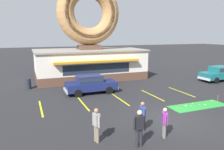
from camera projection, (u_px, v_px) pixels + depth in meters
name	position (u px, v px, depth m)	size (l,w,h in m)	color
ground_plane	(171.00, 119.00, 13.28)	(160.00, 160.00, 0.00)	#232326
donut_shop_building	(90.00, 46.00, 24.91)	(12.30, 6.75, 10.96)	brown
putting_mat	(198.00, 106.00, 15.70)	(4.35, 1.46, 0.03)	green
mini_donut_near_left	(205.00, 105.00, 15.87)	(0.13, 0.13, 0.04)	#E5C666
mini_donut_near_right	(200.00, 104.00, 15.92)	(0.13, 0.13, 0.04)	#D17F47
mini_donut_mid_left	(193.00, 103.00, 16.15)	(0.13, 0.13, 0.04)	#D17F47
mini_donut_mid_centre	(184.00, 105.00, 15.89)	(0.13, 0.13, 0.04)	brown
mini_donut_mid_right	(212.00, 101.00, 16.77)	(0.13, 0.13, 0.04)	#D17F47
mini_donut_far_left	(186.00, 106.00, 15.67)	(0.13, 0.13, 0.04)	#E5C666
mini_donut_far_centre	(180.00, 105.00, 15.78)	(0.13, 0.13, 0.04)	brown
mini_donut_far_right	(178.00, 108.00, 15.17)	(0.13, 0.13, 0.04)	#A5724C
golf_ball	(191.00, 106.00, 15.63)	(0.04, 0.04, 0.04)	white
putting_flag_pin	(218.00, 97.00, 16.40)	(0.13, 0.01, 0.55)	silver
car_navy	(90.00, 83.00, 19.01)	(4.57, 1.99, 1.60)	navy
car_teal	(220.00, 73.00, 24.06)	(4.62, 2.10, 1.60)	#196066
pedestrian_blue_sweater_man	(97.00, 123.00, 10.34)	(0.31, 0.59, 1.69)	#7F7056
pedestrian_hooded_kid	(165.00, 121.00, 10.81)	(0.38, 0.55, 1.55)	slate
pedestrian_leather_jacket_man	(142.00, 115.00, 11.54)	(0.30, 0.59, 1.61)	#474C66
pedestrian_clipboard_woman	(139.00, 127.00, 9.88)	(0.60, 0.25, 1.76)	#232328
trash_bin	(28.00, 84.00, 20.52)	(0.57, 0.57, 0.97)	#232833
parking_stripe_far_left	(41.00, 108.00, 15.22)	(0.12, 3.60, 0.01)	yellow
parking_stripe_left	(83.00, 103.00, 16.31)	(0.12, 3.60, 0.01)	yellow
parking_stripe_mid_left	(120.00, 99.00, 17.39)	(0.12, 3.60, 0.01)	yellow
parking_stripe_centre	(152.00, 95.00, 18.48)	(0.12, 3.60, 0.01)	yellow
parking_stripe_mid_right	(181.00, 92.00, 19.56)	(0.12, 3.60, 0.01)	yellow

